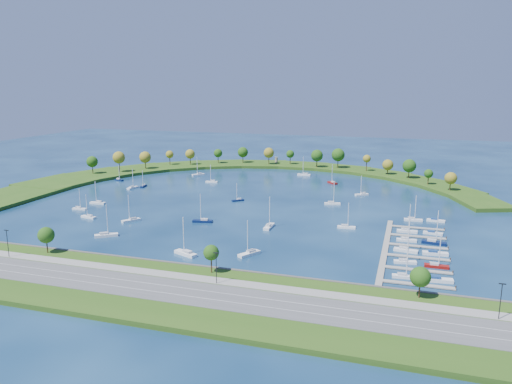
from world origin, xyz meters
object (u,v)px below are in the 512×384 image
(moored_boat_2, at_px, (333,182))
(moored_boat_3, at_px, (346,226))
(docked_boat_1, at_px, (438,280))
(docked_boat_10, at_px, (413,219))
(moored_boat_0, at_px, (269,226))
(moored_boat_9, at_px, (186,253))
(moored_boat_12, at_px, (249,253))
(moored_boat_19, at_px, (106,234))
(docked_boat_7, at_px, (434,242))
(docked_boat_8, at_px, (407,230))
(docked_boat_2, at_px, (405,261))
(moored_boat_4, at_px, (131,220))
(moored_boat_18, at_px, (304,174))
(dock_system, at_px, (405,250))
(moored_boat_11, at_px, (332,203))
(docked_boat_0, at_px, (404,275))
(moored_boat_10, at_px, (143,185))
(docked_boat_3, at_px, (436,265))
(moored_boat_5, at_px, (89,216))
(moored_boat_7, at_px, (203,220))
(moored_boat_16, at_px, (119,179))
(docked_boat_11, at_px, (436,220))
(moored_boat_15, at_px, (238,200))
(moored_boat_13, at_px, (198,174))
(moored_boat_17, at_px, (362,194))
(docked_boat_9, at_px, (433,233))
(moored_boat_1, at_px, (132,187))
(docked_boat_4, at_px, (406,249))
(docked_boat_6, at_px, (406,239))
(moored_boat_14, at_px, (79,208))
(harbor_tower, at_px, (276,160))

(moored_boat_2, bearing_deg, moored_boat_3, 149.12)
(docked_boat_1, distance_m, docked_boat_10, 73.48)
(moored_boat_0, height_order, moored_boat_9, moored_boat_9)
(moored_boat_12, bearing_deg, moored_boat_19, -62.14)
(docked_boat_7, xyz_separation_m, docked_boat_8, (-10.49, 13.14, -0.04))
(moored_boat_3, distance_m, docked_boat_2, 45.42)
(moored_boat_4, xyz_separation_m, moored_boat_18, (51.69, 138.70, 0.02))
(dock_system, height_order, moored_boat_11, moored_boat_11)
(docked_boat_0, bearing_deg, moored_boat_10, 142.21)
(docked_boat_0, distance_m, docked_boat_8, 53.34)
(docked_boat_7, bearing_deg, moored_boat_3, 169.73)
(moored_boat_12, relative_size, docked_boat_3, 1.13)
(moored_boat_5, xyz_separation_m, moored_boat_7, (54.53, 9.47, 0.05))
(docked_boat_1, bearing_deg, moored_boat_4, 160.14)
(moored_boat_16, height_order, docked_boat_11, moored_boat_16)
(moored_boat_12, bearing_deg, moored_boat_15, -126.55)
(moored_boat_0, height_order, moored_boat_7, moored_boat_0)
(moored_boat_13, height_order, moored_boat_19, moored_boat_19)
(moored_boat_2, bearing_deg, docked_boat_1, 157.78)
(moored_boat_13, bearing_deg, moored_boat_18, 149.21)
(moored_boat_2, distance_m, moored_boat_7, 115.94)
(moored_boat_17, relative_size, docked_boat_9, 1.41)
(moored_boat_0, xyz_separation_m, docked_boat_7, (68.69, -1.95, -0.00))
(moored_boat_0, distance_m, moored_boat_2, 107.88)
(moored_boat_13, xyz_separation_m, docked_boat_10, (142.57, -77.05, -0.02))
(moored_boat_1, xyz_separation_m, moored_boat_15, (71.90, -11.45, -0.05))
(moored_boat_0, distance_m, docked_boat_0, 71.88)
(dock_system, xyz_separation_m, docked_boat_4, (0.21, -0.47, 0.59))
(moored_boat_17, distance_m, docked_boat_10, 55.29)
(moored_boat_4, relative_size, docked_boat_3, 1.06)
(moored_boat_18, distance_m, docked_boat_4, 160.66)
(moored_boat_2, distance_m, docked_boat_6, 118.60)
(moored_boat_0, relative_size, moored_boat_14, 1.28)
(moored_boat_18, bearing_deg, docked_boat_10, 124.91)
(docked_boat_4, bearing_deg, moored_boat_14, -177.50)
(moored_boat_15, relative_size, docked_boat_3, 0.82)
(moored_boat_9, bearing_deg, moored_boat_12, -139.76)
(moored_boat_2, relative_size, moored_boat_3, 1.05)
(docked_boat_9, bearing_deg, moored_boat_11, 148.40)
(dock_system, relative_size, moored_boat_17, 7.16)
(moored_boat_0, relative_size, docked_boat_6, 1.20)
(moored_boat_18, bearing_deg, moored_boat_5, 60.58)
(moored_boat_7, distance_m, moored_boat_12, 49.74)
(moored_boat_9, bearing_deg, docked_boat_8, -122.15)
(harbor_tower, xyz_separation_m, docked_boat_6, (100.41, -168.83, -3.35))
(moored_boat_5, bearing_deg, moored_boat_17, -133.36)
(moored_boat_10, bearing_deg, moored_boat_7, 39.68)
(moored_boat_18, xyz_separation_m, docked_boat_10, (72.61, -98.62, -0.04))
(moored_boat_17, xyz_separation_m, moored_boat_19, (-93.67, -111.31, 0.08))
(moored_boat_9, bearing_deg, moored_boat_14, -6.76)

